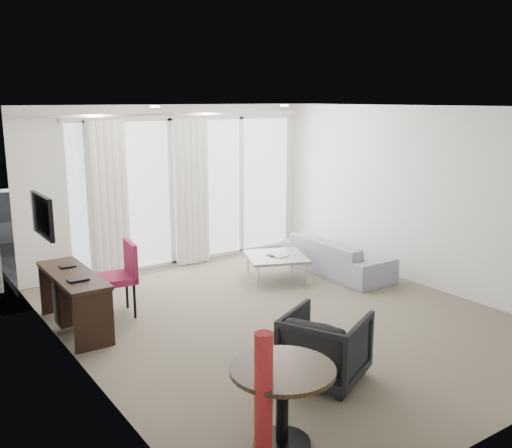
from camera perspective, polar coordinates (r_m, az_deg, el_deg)
floor at (r=7.25m, az=2.71°, el=-9.38°), size 5.00×6.00×0.00m
ceiling at (r=6.73m, az=2.94°, el=11.64°), size 5.00×6.00×0.00m
wall_left at (r=5.76m, az=-17.46°, el=-2.14°), size 0.00×6.00×2.60m
wall_right at (r=8.59m, az=16.25°, el=2.62°), size 0.00×6.00×2.60m
window_panel at (r=9.54m, az=-6.62°, el=3.35°), size 4.00×0.02×2.38m
window_frame at (r=9.52m, az=-6.58°, el=3.34°), size 4.10×0.06×2.44m
curtain_left at (r=8.81m, az=-14.48°, el=2.29°), size 0.60×0.20×2.38m
curtain_right at (r=9.37m, az=-6.42°, el=3.20°), size 0.60×0.20×2.38m
curtain_track at (r=9.14m, az=-8.02°, el=10.80°), size 4.80×0.04×0.04m
downlight_a at (r=7.65m, az=-10.04°, el=11.49°), size 0.12×0.12×0.02m
downlight_b at (r=8.73m, az=2.86°, el=11.75°), size 0.12×0.12×0.02m
desk at (r=7.13m, az=-17.72°, el=-7.39°), size 0.46×1.48×0.69m
tv at (r=7.13m, az=-20.60°, el=0.78°), size 0.05×0.80×0.50m
desk_chair at (r=7.38m, az=-13.97°, el=-5.43°), size 0.58×0.55×0.95m
round_table at (r=4.69m, az=2.64°, el=-17.78°), size 0.90×0.90×0.66m
menu_card at (r=4.55m, az=1.06°, el=-13.25°), size 0.11×0.04×0.20m
red_lamp at (r=4.31m, az=0.76°, el=-17.49°), size 0.28×0.28×1.08m
tub_armchair at (r=5.68m, az=6.92°, el=-12.07°), size 1.00×0.99×0.69m
coffee_table at (r=8.64m, az=1.97°, el=-4.40°), size 1.11×1.11×0.38m
remote at (r=8.55m, az=1.55°, el=-3.39°), size 0.05×0.15×0.02m
magazine at (r=8.58m, az=2.19°, el=-3.34°), size 0.25×0.30×0.02m
sofa at (r=9.05m, az=8.05°, el=-3.15°), size 0.75×1.92×0.56m
terrace_slab at (r=11.13m, az=-10.11°, el=-2.08°), size 5.60×3.00×0.12m
rattan_chair_a at (r=10.61m, az=-7.26°, el=-0.32°), size 0.60×0.60×0.74m
rattan_chair_b at (r=11.20m, az=-4.26°, el=0.86°), size 0.67×0.67×0.90m
rattan_table at (r=11.41m, az=-2.89°, el=0.19°), size 0.69×0.69×0.55m
balustrade at (r=12.32m, az=-13.00°, el=1.87°), size 5.50×0.06×1.05m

